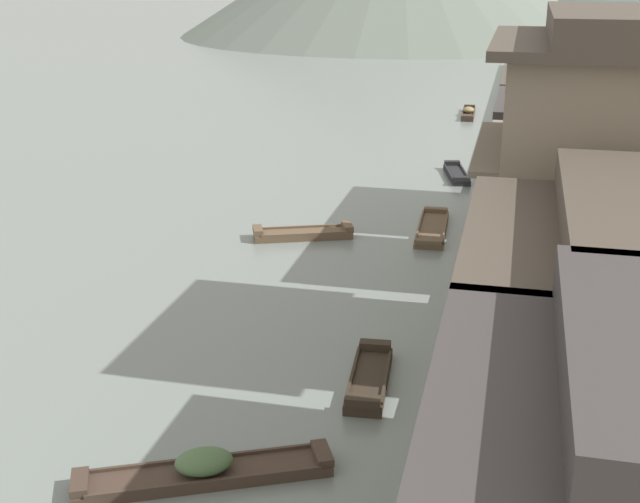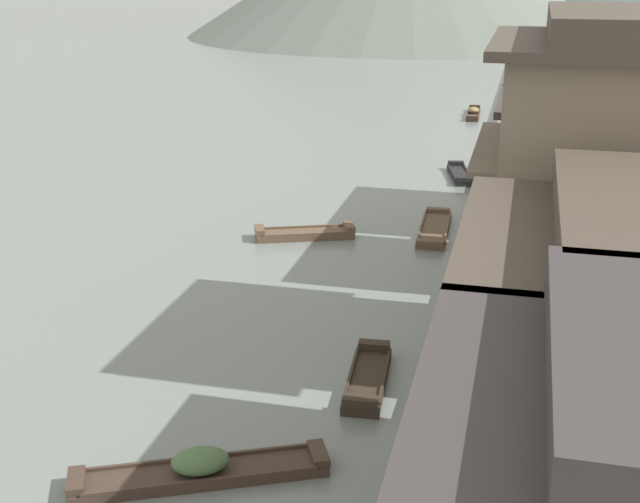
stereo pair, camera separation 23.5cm
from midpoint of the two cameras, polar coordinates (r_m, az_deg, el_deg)
The scene contains 10 objects.
boat_moored_nearest at distance 22.52m, azimuth 3.53°, elevation -8.57°, with size 1.23×3.60×0.49m.
boat_moored_second at distance 61.25m, azimuth 10.43°, elevation 9.19°, with size 1.00×4.84×0.63m.
boat_moored_third at distance 43.78m, azimuth 9.59°, elevation 5.15°, with size 1.68×3.82×0.45m.
boat_moored_far at distance 34.87m, azimuth 7.92°, elevation 1.51°, with size 1.32×4.80×0.37m.
boat_midriver_drifting at distance 33.83m, azimuth -0.84°, elevation 1.22°, with size 4.05×2.43×0.50m.
boat_midriver_upstream at distance 18.95m, azimuth -7.71°, elevation -14.42°, with size 5.40×3.27×0.70m.
house_waterfront_tall at distance 23.11m, azimuth 17.87°, elevation 4.21°, with size 5.62×7.23×8.74m.
house_waterfront_narrow at distance 30.09m, azimuth 17.88°, elevation 5.05°, with size 6.61×5.70×6.14m.
house_waterfront_far at distance 36.67m, azimuth 17.23°, elevation 7.54°, with size 6.49×7.19×6.14m.
mooring_post_dock_mid at distance 23.61m, azimuth 9.39°, elevation -4.59°, with size 0.20×0.20×0.98m, color #473828.
Camera 2 is at (8.17, -5.36, 10.71)m, focal length 47.36 mm.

